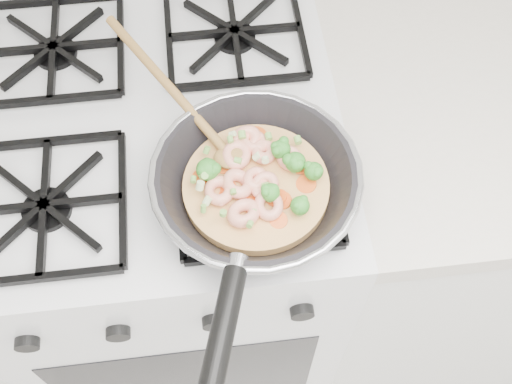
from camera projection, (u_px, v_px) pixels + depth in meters
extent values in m
cube|color=silver|center=(180.00, 244.00, 1.37)|extent=(0.60, 0.60, 0.90)
cube|color=black|center=(188.00, 382.00, 1.22)|extent=(0.48, 0.00, 0.40)
cube|color=black|center=(148.00, 114.00, 0.97)|extent=(0.56, 0.56, 0.02)
torus|color=#B6B6BD|center=(256.00, 175.00, 0.84)|extent=(0.29, 0.29, 0.01)
cylinder|color=black|center=(221.00, 338.00, 0.73)|extent=(0.08, 0.18, 0.03)
cylinder|color=#DEA860|center=(256.00, 187.00, 0.87)|extent=(0.20, 0.20, 0.02)
ellipsoid|color=olive|center=(232.00, 157.00, 0.87)|extent=(0.06, 0.07, 0.02)
cylinder|color=olive|center=(166.00, 83.00, 0.91)|extent=(0.16, 0.23, 0.07)
torus|color=#F1AA8E|center=(237.00, 155.00, 0.87)|extent=(0.06, 0.06, 0.02)
torus|color=#F1AA8E|center=(290.00, 158.00, 0.87)|extent=(0.06, 0.06, 0.02)
torus|color=#F1AA8E|center=(265.00, 185.00, 0.85)|extent=(0.06, 0.06, 0.02)
torus|color=#F1AA8E|center=(254.00, 142.00, 0.89)|extent=(0.06, 0.06, 0.02)
torus|color=#F1AA8E|center=(269.00, 205.00, 0.83)|extent=(0.05, 0.05, 0.02)
torus|color=#F1AA8E|center=(246.00, 139.00, 0.89)|extent=(0.06, 0.06, 0.03)
torus|color=#F1AA8E|center=(238.00, 184.00, 0.85)|extent=(0.06, 0.06, 0.03)
torus|color=#F1AA8E|center=(219.00, 191.00, 0.84)|extent=(0.05, 0.05, 0.02)
torus|color=#F1AA8E|center=(244.00, 213.00, 0.83)|extent=(0.07, 0.07, 0.02)
torus|color=#F1AA8E|center=(256.00, 180.00, 0.85)|extent=(0.06, 0.06, 0.03)
torus|color=#F1AA8E|center=(264.00, 152.00, 0.88)|extent=(0.04, 0.04, 0.02)
ellipsoid|color=#3D912F|center=(300.00, 206.00, 0.82)|extent=(0.03, 0.03, 0.03)
ellipsoid|color=#3D912F|center=(207.00, 169.00, 0.85)|extent=(0.04, 0.04, 0.03)
ellipsoid|color=#3D912F|center=(295.00, 162.00, 0.86)|extent=(0.04, 0.04, 0.03)
ellipsoid|color=#3D912F|center=(281.00, 149.00, 0.87)|extent=(0.04, 0.04, 0.03)
ellipsoid|color=#3D912F|center=(314.00, 171.00, 0.85)|extent=(0.03, 0.03, 0.03)
ellipsoid|color=#3D912F|center=(271.00, 192.00, 0.83)|extent=(0.03, 0.03, 0.03)
cylinder|color=orange|center=(250.00, 183.00, 0.86)|extent=(0.03, 0.03, 0.01)
cylinder|color=orange|center=(223.00, 166.00, 0.87)|extent=(0.04, 0.04, 0.01)
cylinder|color=orange|center=(227.00, 189.00, 0.86)|extent=(0.04, 0.04, 0.01)
cylinder|color=orange|center=(279.00, 220.00, 0.83)|extent=(0.03, 0.03, 0.01)
cylinder|color=orange|center=(282.00, 201.00, 0.85)|extent=(0.03, 0.03, 0.01)
cylinder|color=orange|center=(277.00, 198.00, 0.85)|extent=(0.04, 0.04, 0.01)
cylinder|color=orange|center=(249.00, 204.00, 0.84)|extent=(0.04, 0.04, 0.00)
cylinder|color=orange|center=(301.00, 168.00, 0.87)|extent=(0.03, 0.03, 0.01)
cylinder|color=orange|center=(257.00, 134.00, 0.90)|extent=(0.04, 0.04, 0.01)
cylinder|color=orange|center=(306.00, 184.00, 0.86)|extent=(0.04, 0.04, 0.01)
cylinder|color=orange|center=(202.00, 177.00, 0.87)|extent=(0.04, 0.04, 0.01)
cylinder|color=#72B046|center=(255.00, 211.00, 0.82)|extent=(0.01, 0.01, 0.01)
cylinder|color=beige|center=(207.00, 201.00, 0.83)|extent=(0.01, 0.01, 0.01)
cylinder|color=#72B046|center=(298.00, 140.00, 0.88)|extent=(0.01, 0.01, 0.01)
cylinder|color=#72B046|center=(223.00, 213.00, 0.81)|extent=(0.01, 0.01, 0.01)
cylinder|color=#72B046|center=(193.00, 180.00, 0.84)|extent=(0.01, 0.01, 0.01)
cylinder|color=#72B046|center=(238.00, 161.00, 0.86)|extent=(0.01, 0.01, 0.01)
cylinder|color=#72B046|center=(242.00, 135.00, 0.88)|extent=(0.01, 0.01, 0.01)
cylinder|color=beige|center=(257.00, 156.00, 0.87)|extent=(0.01, 0.01, 0.01)
cylinder|color=#72B046|center=(207.00, 150.00, 0.87)|extent=(0.01, 0.01, 0.01)
cylinder|color=#72B046|center=(204.00, 176.00, 0.84)|extent=(0.01, 0.01, 0.01)
cylinder|color=beige|center=(270.00, 194.00, 0.83)|extent=(0.01, 0.01, 0.01)
cylinder|color=#72B046|center=(203.00, 209.00, 0.82)|extent=(0.01, 0.01, 0.01)
cylinder|color=#72B046|center=(233.00, 192.00, 0.83)|extent=(0.01, 0.01, 0.01)
cylinder|color=beige|center=(211.00, 169.00, 0.85)|extent=(0.01, 0.01, 0.01)
cylinder|color=#72B046|center=(230.00, 139.00, 0.87)|extent=(0.01, 0.01, 0.01)
cylinder|color=#72B046|center=(250.00, 224.00, 0.80)|extent=(0.01, 0.01, 0.01)
cylinder|color=beige|center=(232.00, 134.00, 0.87)|extent=(0.01, 0.01, 0.01)
cylinder|color=#72B046|center=(266.00, 186.00, 0.84)|extent=(0.01, 0.01, 0.01)
cylinder|color=#72B046|center=(269.00, 137.00, 0.88)|extent=(0.01, 0.01, 0.01)
cylinder|color=beige|center=(200.00, 186.00, 0.83)|extent=(0.01, 0.01, 0.01)
cylinder|color=beige|center=(265.00, 160.00, 0.86)|extent=(0.01, 0.01, 0.01)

